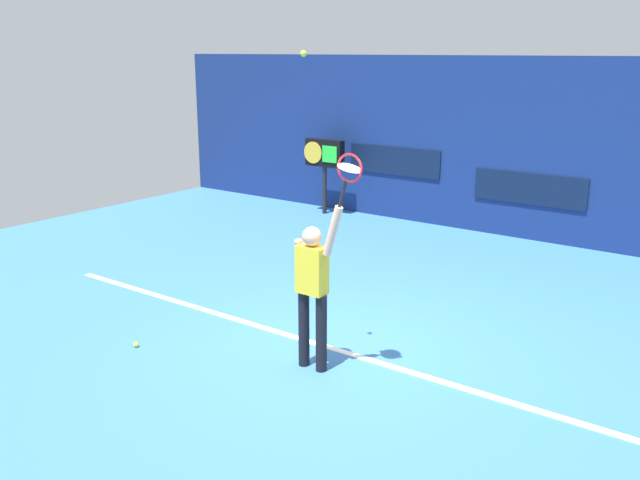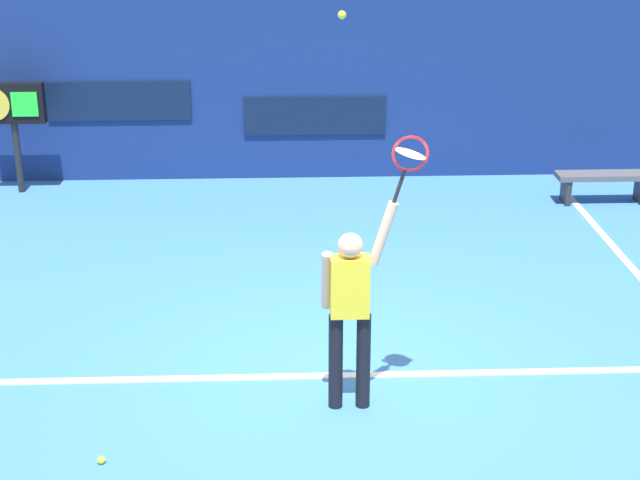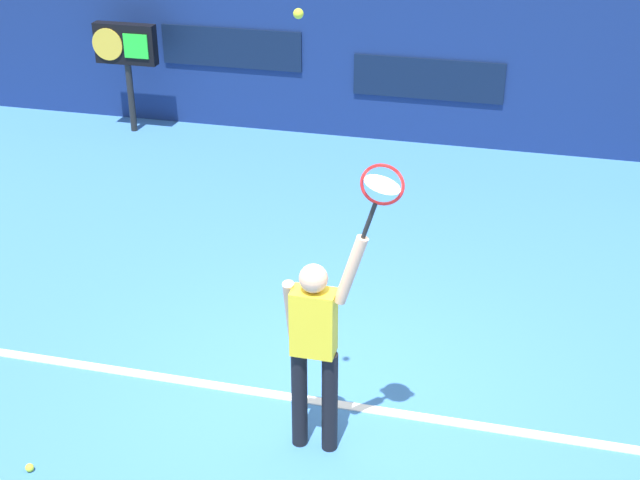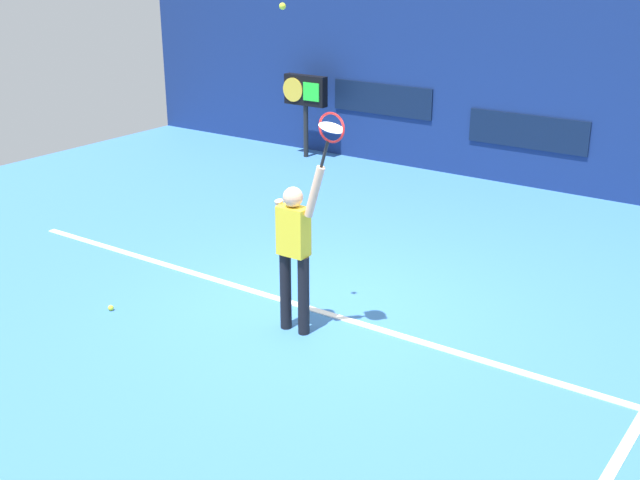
% 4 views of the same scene
% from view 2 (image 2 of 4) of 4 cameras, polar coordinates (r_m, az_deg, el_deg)
% --- Properties ---
extents(ground_plane, '(18.00, 18.00, 0.00)m').
position_cam_2_polar(ground_plane, '(9.65, 1.07, -7.73)').
color(ground_plane, '#3870B2').
extents(back_wall, '(18.00, 0.20, 3.47)m').
position_cam_2_polar(back_wall, '(15.21, -0.32, 10.03)').
color(back_wall, navy).
rests_on(back_wall, ground_plane).
extents(sponsor_banner_center, '(2.20, 0.03, 0.60)m').
position_cam_2_polar(sponsor_banner_center, '(15.25, -0.29, 7.24)').
color(sponsor_banner_center, '#0C1933').
extents(sponsor_banner_portside, '(2.20, 0.03, 0.60)m').
position_cam_2_polar(sponsor_banner_portside, '(15.38, -11.64, 7.93)').
color(sponsor_banner_portside, '#0C1933').
extents(court_baseline, '(10.00, 0.10, 0.01)m').
position_cam_2_polar(court_baseline, '(9.58, 1.10, -7.90)').
color(court_baseline, white).
rests_on(court_baseline, ground_plane).
extents(tennis_player, '(0.65, 0.31, 1.98)m').
position_cam_2_polar(tennis_player, '(8.64, 1.77, -3.83)').
color(tennis_player, black).
rests_on(tennis_player, ground_plane).
extents(tennis_racket, '(0.39, 0.27, 0.63)m').
position_cam_2_polar(tennis_racket, '(8.21, 5.21, 4.80)').
color(tennis_racket, black).
extents(tennis_ball, '(0.07, 0.07, 0.07)m').
position_cam_2_polar(tennis_ball, '(7.89, 1.29, 12.97)').
color(tennis_ball, '#CCE033').
extents(scoreboard_clock, '(0.96, 0.20, 1.67)m').
position_cam_2_polar(scoreboard_clock, '(15.19, -17.50, 7.35)').
color(scoreboard_clock, black).
rests_on(scoreboard_clock, ground_plane).
extents(court_bench, '(1.40, 0.36, 0.45)m').
position_cam_2_polar(court_bench, '(14.86, 16.22, 3.35)').
color(court_bench, '#4C4C51').
rests_on(court_bench, ground_plane).
extents(spare_ball, '(0.07, 0.07, 0.07)m').
position_cam_2_polar(spare_ball, '(8.50, -12.62, -12.39)').
color(spare_ball, '#CCE033').
rests_on(spare_ball, ground_plane).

